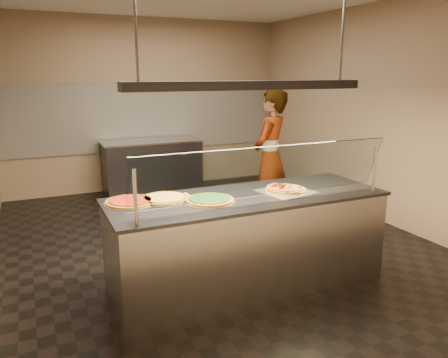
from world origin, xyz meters
name	(u,v)px	position (x,y,z in m)	size (l,w,h in m)	color
ground	(213,242)	(0.00, 0.00, -0.01)	(5.00, 6.00, 0.02)	black
wall_back	(147,105)	(0.00, 3.01, 1.50)	(5.00, 0.02, 3.00)	#90765D
wall_front	(418,174)	(0.00, -3.01, 1.50)	(5.00, 0.02, 3.00)	#90765D
wall_right	(377,114)	(2.51, 0.00, 1.50)	(0.02, 6.00, 3.00)	#90765D
tile_band	(148,116)	(0.00, 2.98, 1.30)	(4.90, 0.02, 1.20)	silver
serving_counter	(247,241)	(-0.15, -1.22, 0.47)	(2.65, 0.94, 0.93)	#B7B7BC
sneeze_guard	(267,172)	(-0.15, -1.56, 1.23)	(2.41, 0.18, 0.54)	#B7B7BC
perforated_tray	(286,191)	(0.25, -1.25, 0.94)	(0.55, 0.55, 0.01)	silver
half_pizza_pepperoni	(278,189)	(0.16, -1.25, 0.96)	(0.26, 0.41, 0.05)	#8C5C18
half_pizza_sausage	(294,188)	(0.35, -1.25, 0.96)	(0.26, 0.41, 0.04)	#8C5C18
pizza_spinach	(209,200)	(-0.56, -1.26, 0.95)	(0.46, 0.46, 0.03)	silver
pizza_cheese	(164,198)	(-0.91, -1.03, 0.94)	(0.45, 0.45, 0.03)	silver
pizza_tomato	(130,201)	(-1.22, -1.00, 0.94)	(0.46, 0.46, 0.03)	silver
pizza_spatula	(193,196)	(-0.66, -1.12, 0.96)	(0.17, 0.23, 0.02)	#B7B7BC
prep_table	(152,167)	(-0.07, 2.55, 0.47)	(1.67, 0.74, 0.93)	#333337
worker	(270,157)	(1.05, 0.43, 0.92)	(0.67, 0.44, 1.85)	#302F39
heat_lamp_housing	(249,85)	(-0.15, -1.22, 1.95)	(2.30, 0.18, 0.08)	#333337
lamp_rod_left	(135,15)	(-1.15, -1.22, 2.50)	(0.02, 0.02, 1.01)	#B7B7BC
lamp_rod_right	(343,26)	(0.85, -1.22, 2.50)	(0.02, 0.02, 1.01)	#B7B7BC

